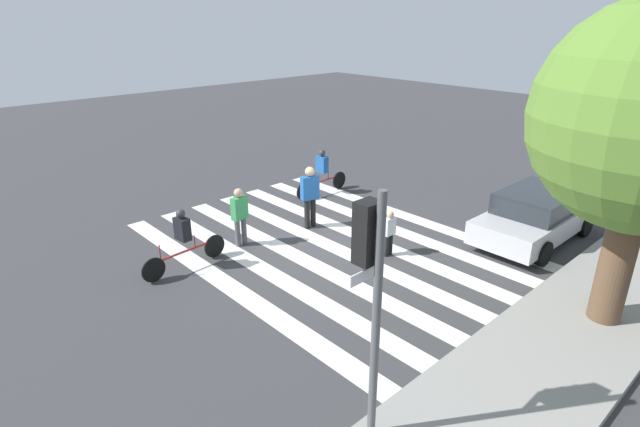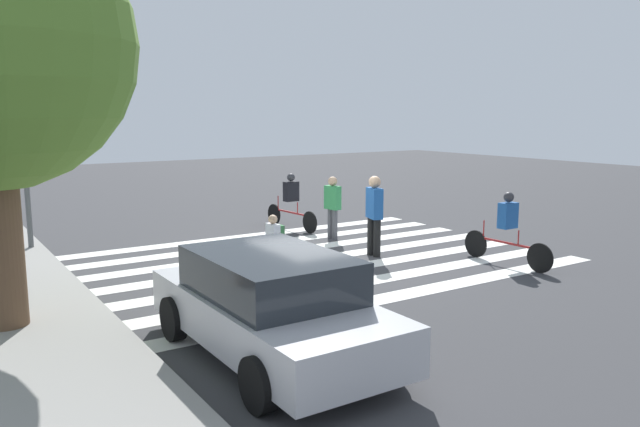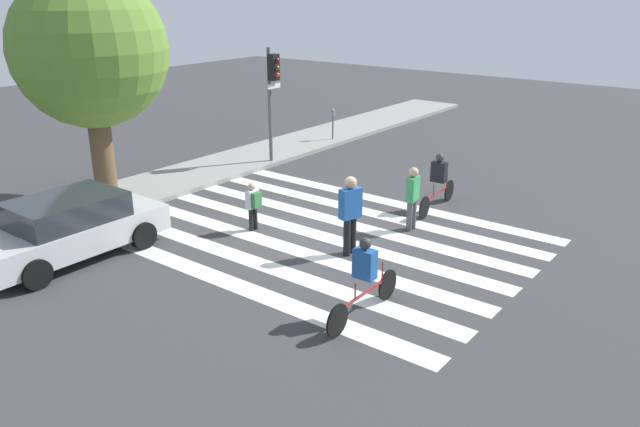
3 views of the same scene
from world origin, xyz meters
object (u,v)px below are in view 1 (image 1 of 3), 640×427
Objects in this scene: traffic_light at (370,273)px; cyclist_mid_street at (322,170)px; pedestrian_child_with_backpack at (240,214)px; cyclist_near_curb at (183,237)px; car_parked_far_curb at (536,215)px; pedestrian_adult_blue_shirt at (389,229)px; pedestrian_adult_yellow_jacket at (310,194)px.

cyclist_mid_street is at bearing -129.68° from traffic_light.
cyclist_near_curb is at bearing -2.78° from pedestrian_child_with_backpack.
cyclist_mid_street is at bearing -170.22° from pedestrian_child_with_backpack.
traffic_light is at bearing 10.06° from car_parked_far_curb.
traffic_light is at bearing 60.90° from pedestrian_child_with_backpack.
pedestrian_adult_blue_shirt is (-4.86, -3.63, -2.01)m from traffic_light.
cyclist_mid_street reaches higher than car_parked_far_curb.
pedestrian_child_with_backpack is at bearing 17.81° from cyclist_mid_street.
pedestrian_adult_blue_shirt is at bearing 140.75° from cyclist_near_curb.
traffic_light is 1.68× the size of cyclist_near_curb.
pedestrian_child_with_backpack is 3.93m from pedestrian_adult_blue_shirt.
cyclist_mid_street is (-2.21, -1.86, -0.18)m from pedestrian_adult_yellow_jacket.
pedestrian_adult_yellow_jacket is (-4.61, -6.36, -1.70)m from traffic_light.
pedestrian_adult_yellow_jacket is 0.79× the size of cyclist_mid_street.
cyclist_near_curb is (4.20, -2.88, 0.13)m from pedestrian_adult_blue_shirt.
car_parked_far_curb is (-8.57, -1.51, -2.01)m from traffic_light.
traffic_light is 10.85m from cyclist_mid_street.
pedestrian_adult_yellow_jacket is 0.43× the size of car_parked_far_curb.
cyclist_mid_street is at bearing 56.59° from pedestrian_adult_yellow_jacket.
pedestrian_child_with_backpack is at bearing -172.61° from pedestrian_adult_yellow_jacket.
car_parked_far_curb is at bearing 150.32° from pedestrian_adult_blue_shirt.
pedestrian_child_with_backpack is at bearing -178.42° from cyclist_near_curb.
pedestrian_adult_yellow_jacket is 6.27m from car_parked_far_curb.
cyclist_mid_street is at bearing -75.37° from car_parked_far_curb.
pedestrian_child_with_backpack is 1.78m from cyclist_near_curb.
pedestrian_adult_yellow_jacket is at bearing -125.93° from traffic_light.
pedestrian_child_with_backpack is at bearing -51.53° from pedestrian_adult_blue_shirt.
pedestrian_adult_yellow_jacket reaches higher than pedestrian_child_with_backpack.
cyclist_mid_street reaches higher than cyclist_near_curb.
traffic_light is 2.42× the size of pedestrian_child_with_backpack.
traffic_light is 1.68× the size of cyclist_mid_street.
pedestrian_adult_blue_shirt is 5.10m from cyclist_near_curb.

